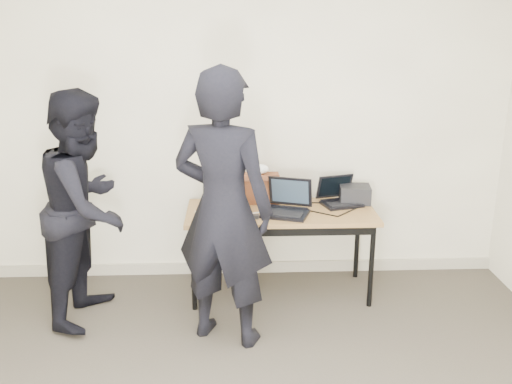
{
  "coord_description": "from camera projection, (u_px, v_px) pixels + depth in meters",
  "views": [
    {
      "loc": [
        -0.07,
        -2.44,
        2.21
      ],
      "look_at": [
        0.1,
        1.6,
        0.95
      ],
      "focal_mm": 40.0,
      "sensor_mm": 36.0,
      "label": 1
    }
  ],
  "objects": [
    {
      "name": "baseboard",
      "position": [
        242.0,
        267.0,
        5.1
      ],
      "size": [
        4.5,
        0.03,
        0.1
      ],
      "primitive_type": "cube",
      "color": "#A69E89",
      "rests_on": "ground"
    },
    {
      "name": "person_typist",
      "position": [
        223.0,
        210.0,
        3.82
      ],
      "size": [
        0.82,
        0.69,
        1.92
      ],
      "primitive_type": "imported",
      "rotation": [
        0.0,
        0.0,
        2.75
      ],
      "color": "black",
      "rests_on": "ground"
    },
    {
      "name": "person_observer",
      "position": [
        86.0,
        207.0,
        4.17
      ],
      "size": [
        0.8,
        0.94,
        1.73
      ],
      "primitive_type": "imported",
      "rotation": [
        0.0,
        0.0,
        1.39
      ],
      "color": "black",
      "rests_on": "ground"
    },
    {
      "name": "desk",
      "position": [
        281.0,
        218.0,
        4.55
      ],
      "size": [
        1.5,
        0.65,
        0.72
      ],
      "rotation": [
        0.0,
        0.0,
        -0.0
      ],
      "color": "olive",
      "rests_on": "ground"
    },
    {
      "name": "leather_satchel",
      "position": [
        257.0,
        188.0,
        4.71
      ],
      "size": [
        0.36,
        0.18,
        0.25
      ],
      "rotation": [
        0.0,
        0.0,
        -0.01
      ],
      "color": "brown",
      "rests_on": "desk"
    },
    {
      "name": "cables",
      "position": [
        286.0,
        211.0,
        4.53
      ],
      "size": [
        1.14,
        0.41,
        0.01
      ],
      "rotation": [
        0.0,
        0.0,
        -0.17
      ],
      "color": "black",
      "rests_on": "desk"
    },
    {
      "name": "tissue",
      "position": [
        261.0,
        169.0,
        4.66
      ],
      "size": [
        0.14,
        0.1,
        0.08
      ],
      "primitive_type": "ellipsoid",
      "rotation": [
        0.0,
        0.0,
        0.03
      ],
      "color": "white",
      "rests_on": "leather_satchel"
    },
    {
      "name": "power_brick",
      "position": [
        254.0,
        217.0,
        4.36
      ],
      "size": [
        0.08,
        0.05,
        0.03
      ],
      "primitive_type": "cube",
      "rotation": [
        0.0,
        0.0,
        -0.11
      ],
      "color": "black",
      "rests_on": "desk"
    },
    {
      "name": "room",
      "position": [
        249.0,
        213.0,
        2.59
      ],
      "size": [
        4.6,
        4.6,
        2.8
      ],
      "color": "#3E382F",
      "rests_on": "ground"
    },
    {
      "name": "laptop_center",
      "position": [
        287.0,
        206.0,
        4.47
      ],
      "size": [
        0.44,
        0.43,
        0.27
      ],
      "rotation": [
        0.0,
        0.0,
        -0.33
      ],
      "color": "black",
      "rests_on": "desk"
    },
    {
      "name": "laptop_right",
      "position": [
        339.0,
        198.0,
        4.7
      ],
      "size": [
        0.38,
        0.37,
        0.23
      ],
      "rotation": [
        0.0,
        0.0,
        0.28
      ],
      "color": "black",
      "rests_on": "desk"
    },
    {
      "name": "equipment_box",
      "position": [
        355.0,
        194.0,
        4.72
      ],
      "size": [
        0.27,
        0.23,
        0.14
      ],
      "primitive_type": "cube",
      "rotation": [
        0.0,
        0.0,
        -0.1
      ],
      "color": "black",
      "rests_on": "desk"
    },
    {
      "name": "laptop_beige",
      "position": [
        221.0,
        206.0,
        4.49
      ],
      "size": [
        0.4,
        0.4,
        0.24
      ],
      "rotation": [
        0.0,
        0.0,
        -0.47
      ],
      "color": "beige",
      "rests_on": "desk"
    }
  ]
}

